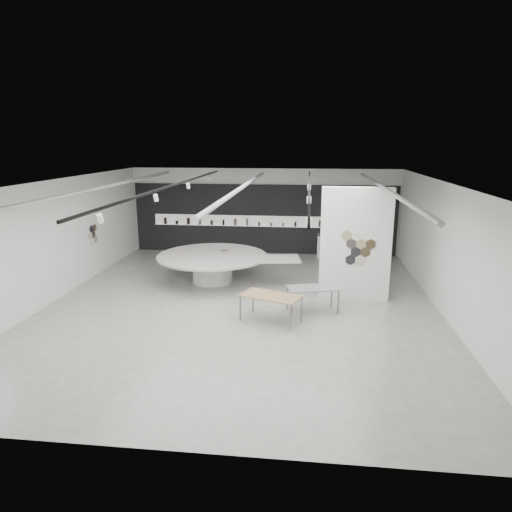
# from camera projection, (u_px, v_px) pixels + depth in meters

# --- Properties ---
(room) EXTENTS (12.02, 14.02, 3.82)m
(room) POSITION_uv_depth(u_px,v_px,m) (238.00, 240.00, 13.75)
(room) COLOR #A3A399
(room) RESTS_ON ground
(back_wall_display) EXTENTS (11.80, 0.27, 3.10)m
(back_wall_display) POSITION_uv_depth(u_px,v_px,m) (262.00, 219.00, 20.56)
(back_wall_display) COLOR black
(back_wall_display) RESTS_ON ground
(partition_column) EXTENTS (2.20, 0.38, 3.60)m
(partition_column) POSITION_uv_depth(u_px,v_px,m) (355.00, 244.00, 14.38)
(partition_column) COLOR white
(partition_column) RESTS_ON ground
(display_island) EXTENTS (5.47, 4.52, 1.01)m
(display_island) POSITION_uv_depth(u_px,v_px,m) (215.00, 264.00, 16.42)
(display_island) COLOR white
(display_island) RESTS_ON ground
(sample_table_wood) EXTENTS (1.83, 1.38, 0.77)m
(sample_table_wood) POSITION_uv_depth(u_px,v_px,m) (271.00, 297.00, 12.78)
(sample_table_wood) COLOR #9C7D51
(sample_table_wood) RESTS_ON ground
(sample_table_stone) EXTENTS (1.61, 1.08, 0.76)m
(sample_table_stone) POSITION_uv_depth(u_px,v_px,m) (313.00, 290.00, 13.51)
(sample_table_stone) COLOR gray
(sample_table_stone) RESTS_ON ground
(kitchen_counter) EXTENTS (1.76, 0.76, 1.36)m
(kitchen_counter) POSITION_uv_depth(u_px,v_px,m) (337.00, 246.00, 20.05)
(kitchen_counter) COLOR white
(kitchen_counter) RESTS_ON ground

